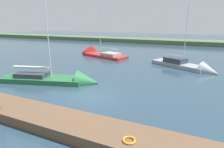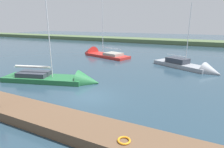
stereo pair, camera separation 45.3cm
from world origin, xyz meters
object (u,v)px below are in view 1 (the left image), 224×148
sailboat_near_dock (189,67)px  sailboat_outer_mooring (95,55)px  life_ring_buoy (129,140)px  sailboat_far_left (60,81)px

sailboat_near_dock → sailboat_outer_mooring: 17.81m
life_ring_buoy → sailboat_outer_mooring: size_ratio=0.05×
life_ring_buoy → sailboat_near_dock: sailboat_near_dock is taller
sailboat_far_left → life_ring_buoy: bearing=-52.2°
sailboat_far_left → sailboat_near_dock: bearing=28.2°
life_ring_buoy → sailboat_outer_mooring: 28.52m
sailboat_outer_mooring → life_ring_buoy: bearing=139.8°
sailboat_outer_mooring → sailboat_far_left: sailboat_far_left is taller
life_ring_buoy → sailboat_far_left: (10.49, -7.51, -0.52)m
life_ring_buoy → sailboat_near_dock: 19.81m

